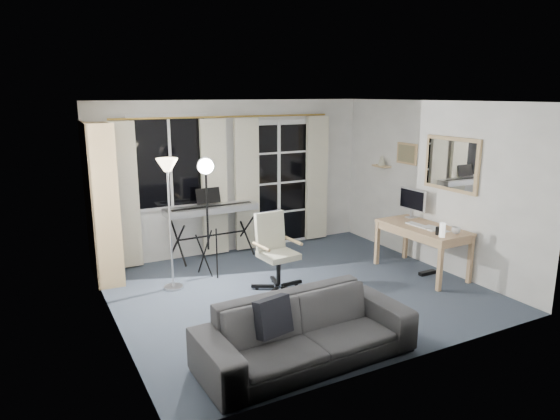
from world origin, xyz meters
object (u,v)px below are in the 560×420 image
object	(u,v)px
keyboard_piano	(211,210)
desk	(423,232)
monitor	(412,200)
office_chair	(274,244)
bookshelf	(99,206)
torchiere_lamp	(168,185)
sofa	(306,321)
mug	(456,230)
studio_light	(206,180)

from	to	relation	value
keyboard_piano	desk	xyz separation A→B (m)	(2.41, -1.94, -0.17)
desk	monitor	size ratio (longest dim) A/B	2.63
keyboard_piano	office_chair	bearing A→B (deg)	-79.47
bookshelf	desk	world-z (taller)	bookshelf
desk	monitor	distance (m)	0.60
bookshelf	torchiere_lamp	size ratio (longest dim) A/B	1.25
torchiere_lamp	monitor	xyz separation A→B (m)	(3.47, -0.63, -0.43)
bookshelf	torchiere_lamp	xyz separation A→B (m)	(0.73, -0.84, 0.36)
keyboard_piano	office_chair	distance (m)	1.49
office_chair	sofa	size ratio (longest dim) A/B	0.47
keyboard_piano	mug	xyz separation A→B (m)	(2.51, -2.44, -0.03)
mug	sofa	xyz separation A→B (m)	(-2.77, -0.80, -0.34)
bookshelf	mug	size ratio (longest dim) A/B	18.90
studio_light	desk	bearing A→B (deg)	-4.91
studio_light	desk	size ratio (longest dim) A/B	1.31
bookshelf	monitor	bearing A→B (deg)	-17.33
desk	monitor	xyz separation A→B (m)	(0.20, 0.45, 0.35)
bookshelf	sofa	bearing A→B (deg)	-65.55
keyboard_piano	office_chair	world-z (taller)	keyboard_piano
studio_light	mug	world-z (taller)	studio_light
torchiere_lamp	desk	bearing A→B (deg)	-18.19
torchiere_lamp	monitor	bearing A→B (deg)	-10.23
keyboard_piano	office_chair	size ratio (longest dim) A/B	1.43
mug	bookshelf	bearing A→B (deg)	149.57
office_chair	sofa	bearing A→B (deg)	-112.86
monitor	mug	world-z (taller)	monitor
torchiere_lamp	sofa	world-z (taller)	torchiere_lamp
torchiere_lamp	mug	distance (m)	3.78
office_chair	desk	size ratio (longest dim) A/B	0.76
sofa	office_chair	bearing A→B (deg)	70.23
office_chair	desk	distance (m)	2.15
bookshelf	monitor	size ratio (longest dim) A/B	4.30
bookshelf	mug	distance (m)	4.77
bookshelf	keyboard_piano	xyz separation A→B (m)	(1.60, 0.03, -0.24)
keyboard_piano	office_chair	xyz separation A→B (m)	(0.32, -1.44, -0.19)
bookshelf	mug	xyz separation A→B (m)	(4.11, -2.41, -0.27)
torchiere_lamp	office_chair	xyz separation A→B (m)	(1.19, -0.58, -0.79)
office_chair	desk	xyz separation A→B (m)	(2.09, -0.50, 0.02)
desk	monitor	bearing A→B (deg)	64.30
keyboard_piano	sofa	distance (m)	3.28
desk	sofa	xyz separation A→B (m)	(-2.67, -1.30, -0.19)
studio_light	mug	bearing A→B (deg)	-12.06
office_chair	mug	world-z (taller)	office_chair
torchiere_lamp	keyboard_piano	bearing A→B (deg)	44.84
studio_light	office_chair	distance (m)	1.25
torchiere_lamp	desk	size ratio (longest dim) A/B	1.31
monitor	sofa	bearing A→B (deg)	-150.63
sofa	bookshelf	bearing A→B (deg)	110.71
torchiere_lamp	bookshelf	bearing A→B (deg)	131.21
bookshelf	keyboard_piano	size ratio (longest dim) A/B	1.50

